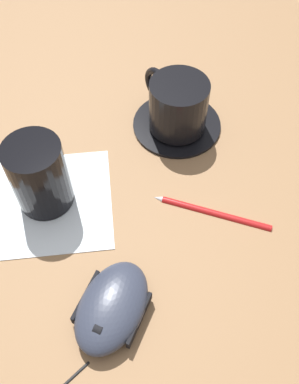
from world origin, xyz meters
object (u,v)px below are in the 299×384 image
Objects in this scene: pen at (212,211)px; drinking_glass at (39,175)px; computer_mouse at (112,307)px; coffee_cup at (177,105)px; saucer at (177,123)px.

drinking_glass is at bearing -120.96° from pen.
computer_mouse is 0.18m from pen.
coffee_cup is 0.96× the size of pen.
coffee_cup is at bearing 101.22° from drinking_glass.
computer_mouse is 0.18m from drinking_glass.
coffee_cup is 0.29m from computer_mouse.
drinking_glass reaches higher than pen.
saucer and pen have the same top height.
pen is (0.15, -0.03, -0.04)m from coffee_cup.
computer_mouse is at bearing -68.27° from pen.
computer_mouse reaches higher than pen.
drinking_glass is at bearing -173.53° from computer_mouse.
computer_mouse is 1.09× the size of pen.
saucer is 1.32× the size of drinking_glass.
coffee_cup is at bearing 170.41° from pen.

